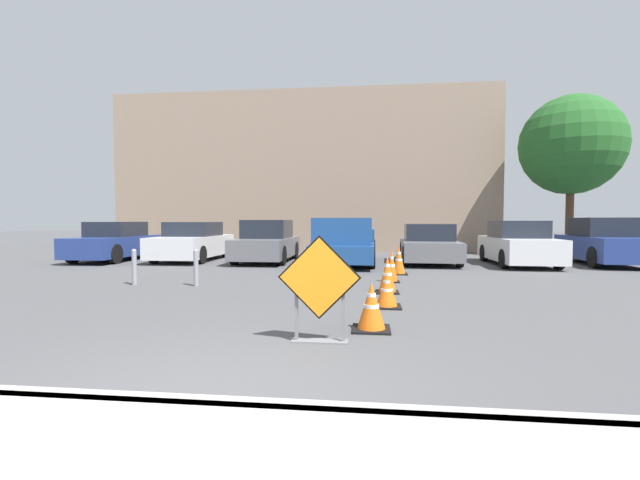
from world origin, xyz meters
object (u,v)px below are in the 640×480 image
at_px(traffic_cone_fourth, 392,266).
at_px(parked_car_nearest, 116,242).
at_px(traffic_cone_third, 387,275).
at_px(parked_car_fifth, 518,245).
at_px(bollard_second, 134,266).
at_px(pickup_truck, 345,243).
at_px(bollard_nearest, 196,266).
at_px(traffic_cone_fifth, 399,260).
at_px(parked_car_second, 193,242).
at_px(traffic_cone_nearest, 371,307).
at_px(parked_car_fourth, 429,245).
at_px(traffic_cone_second, 387,291).
at_px(parked_car_third, 267,243).
at_px(parked_car_sixth, 602,243).
at_px(road_closed_sign, 319,286).

distance_m(traffic_cone_fourth, parked_car_nearest, 11.30).
xyz_separation_m(traffic_cone_third, parked_car_fifth, (4.72, 6.25, 0.31)).
bearing_deg(parked_car_fifth, bollard_second, 29.64).
relative_size(pickup_truck, bollard_nearest, 6.33).
height_order(traffic_cone_third, traffic_cone_fifth, traffic_cone_fifth).
relative_size(traffic_cone_fourth, parked_car_second, 0.19).
height_order(pickup_truck, parked_car_fifth, pickup_truck).
height_order(traffic_cone_nearest, parked_car_nearest, parked_car_nearest).
bearing_deg(traffic_cone_third, parked_car_fourth, 75.15).
bearing_deg(parked_car_second, parked_car_nearest, 6.43).
xyz_separation_m(parked_car_nearest, bollard_second, (4.16, -5.90, -0.23)).
height_order(traffic_cone_fifth, pickup_truck, pickup_truck).
bearing_deg(parked_car_nearest, parked_car_fourth, -179.15).
bearing_deg(traffic_cone_nearest, traffic_cone_second, 80.12).
relative_size(parked_car_second, parked_car_third, 1.03).
xyz_separation_m(traffic_cone_second, parked_car_sixth, (7.76, 8.24, 0.45)).
distance_m(traffic_cone_nearest, parked_car_third, 10.36).
bearing_deg(parked_car_fourth, traffic_cone_nearest, 80.17).
height_order(traffic_cone_third, parked_car_third, parked_car_third).
bearing_deg(traffic_cone_third, pickup_truck, 101.67).
distance_m(parked_car_sixth, bollard_second, 15.00).
bearing_deg(parked_car_fourth, bollard_second, 41.37).
bearing_deg(traffic_cone_second, road_closed_sign, -111.90).
height_order(traffic_cone_nearest, pickup_truck, pickup_truck).
relative_size(traffic_cone_fourth, parked_car_fourth, 0.19).
height_order(traffic_cone_nearest, parked_car_sixth, parked_car_sixth).
relative_size(traffic_cone_third, bollard_second, 0.92).
height_order(traffic_cone_third, parked_car_fourth, parked_car_fourth).
xyz_separation_m(parked_car_sixth, bollard_second, (-13.61, -6.29, -0.29)).
xyz_separation_m(parked_car_second, parked_car_sixth, (14.81, 0.05, 0.06)).
bearing_deg(traffic_cone_second, traffic_cone_fourth, 85.41).
bearing_deg(traffic_cone_second, bollard_second, 161.54).
relative_size(road_closed_sign, pickup_truck, 0.25).
bearing_deg(parked_car_second, bollard_second, 100.62).
height_order(traffic_cone_third, parked_car_sixth, parked_car_sixth).
xyz_separation_m(traffic_cone_second, bollard_nearest, (-4.32, 1.95, 0.16)).
bearing_deg(traffic_cone_third, parked_car_third, 122.70).
distance_m(traffic_cone_fifth, parked_car_second, 8.36).
xyz_separation_m(traffic_cone_nearest, parked_car_third, (-3.80, 9.62, 0.38)).
height_order(bollard_nearest, bollard_second, bollard_nearest).
height_order(traffic_cone_nearest, bollard_nearest, bollard_nearest).
bearing_deg(road_closed_sign, traffic_cone_fifth, 78.18).
xyz_separation_m(traffic_cone_third, bollard_nearest, (-4.40, 0.43, 0.07)).
bearing_deg(parked_car_third, traffic_cone_nearest, 111.27).
height_order(parked_car_fourth, bollard_nearest, parked_car_fourth).
distance_m(traffic_cone_third, bollard_second, 5.94).
xyz_separation_m(road_closed_sign, traffic_cone_third, (1.01, 3.85, -0.33)).
xyz_separation_m(traffic_cone_third, bollard_second, (-5.92, 0.43, 0.07)).
xyz_separation_m(traffic_cone_nearest, parked_car_fourth, (2.12, 9.79, 0.33)).
bearing_deg(bollard_second, traffic_cone_fifth, 23.24).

